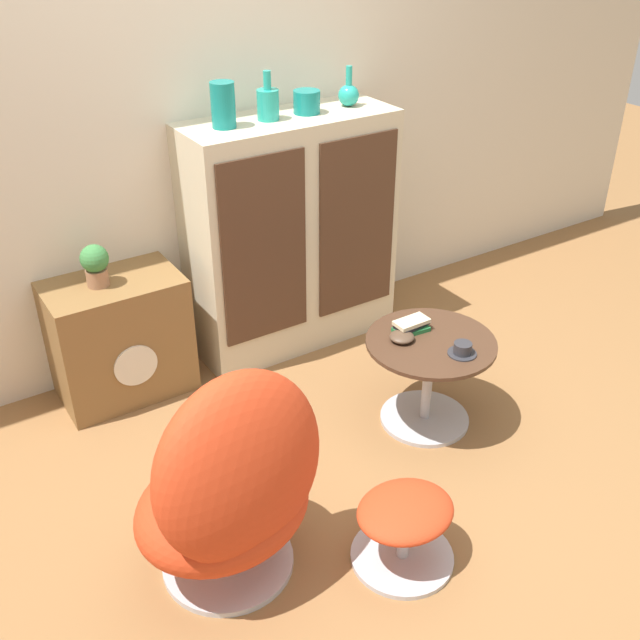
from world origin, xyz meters
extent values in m
plane|color=olive|center=(0.00, 0.00, 0.00)|extent=(12.00, 12.00, 0.00)
cube|color=beige|center=(0.00, 1.41, 1.30)|extent=(6.40, 0.06, 2.60)
cube|color=beige|center=(0.43, 1.19, 0.59)|extent=(1.05, 0.39, 1.19)
cube|color=#472D1E|center=(0.17, 0.98, 0.65)|extent=(0.44, 0.01, 0.90)
cube|color=#472D1E|center=(0.70, 0.98, 0.65)|extent=(0.44, 0.01, 0.90)
cube|color=brown|center=(-0.50, 1.19, 0.29)|extent=(0.60, 0.38, 0.59)
cylinder|color=beige|center=(-0.50, 1.00, 0.25)|extent=(0.20, 0.01, 0.20)
cylinder|color=#B7B7BC|center=(-0.57, -0.03, 0.01)|extent=(0.47, 0.47, 0.02)
cylinder|color=#B7B7BC|center=(-0.57, -0.03, 0.08)|extent=(0.06, 0.06, 0.11)
ellipsoid|color=red|center=(-0.57, -0.03, 0.29)|extent=(0.72, 0.65, 0.30)
ellipsoid|color=red|center=(-0.55, -0.15, 0.54)|extent=(0.70, 0.51, 0.67)
cylinder|color=#B7B7BC|center=(-0.03, -0.35, 0.01)|extent=(0.38, 0.38, 0.02)
cylinder|color=#B7B7BC|center=(-0.03, -0.35, 0.11)|extent=(0.04, 0.04, 0.17)
ellipsoid|color=red|center=(-0.03, -0.35, 0.24)|extent=(0.36, 0.31, 0.09)
cylinder|color=#B7B7BC|center=(0.56, 0.23, 0.01)|extent=(0.40, 0.40, 0.02)
cylinder|color=#B7B7BC|center=(0.56, 0.23, 0.22)|extent=(0.04, 0.04, 0.39)
cylinder|color=#472D1E|center=(0.56, 0.23, 0.42)|extent=(0.56, 0.56, 0.02)
cylinder|color=#147A75|center=(0.11, 1.19, 1.29)|extent=(0.11, 0.11, 0.20)
cylinder|color=teal|center=(0.33, 1.19, 1.26)|extent=(0.10, 0.10, 0.13)
cylinder|color=teal|center=(0.33, 1.19, 1.36)|extent=(0.04, 0.04, 0.08)
cylinder|color=#147A75|center=(0.53, 1.19, 1.24)|extent=(0.13, 0.13, 0.10)
ellipsoid|color=teal|center=(0.77, 1.19, 1.24)|extent=(0.10, 0.10, 0.10)
cylinder|color=teal|center=(0.77, 1.19, 1.33)|extent=(0.03, 0.03, 0.09)
cylinder|color=#996B4C|center=(-0.55, 1.19, 0.62)|extent=(0.10, 0.10, 0.08)
sphere|color=#387A3D|center=(-0.55, 1.19, 0.72)|extent=(0.12, 0.12, 0.12)
cylinder|color=#2D2D33|center=(0.60, 0.08, 0.43)|extent=(0.12, 0.12, 0.01)
cylinder|color=#2D2D33|center=(0.60, 0.08, 0.45)|extent=(0.08, 0.08, 0.05)
cube|color=#237038|center=(0.54, 0.34, 0.44)|extent=(0.16, 0.10, 0.02)
cube|color=black|center=(0.55, 0.35, 0.46)|extent=(0.16, 0.10, 0.02)
cube|color=beige|center=(0.54, 0.34, 0.47)|extent=(0.15, 0.08, 0.02)
ellipsoid|color=#4C3828|center=(0.46, 0.30, 0.45)|extent=(0.11, 0.11, 0.04)
camera|label=1|loc=(-1.30, -1.79, 2.14)|focal=42.00mm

